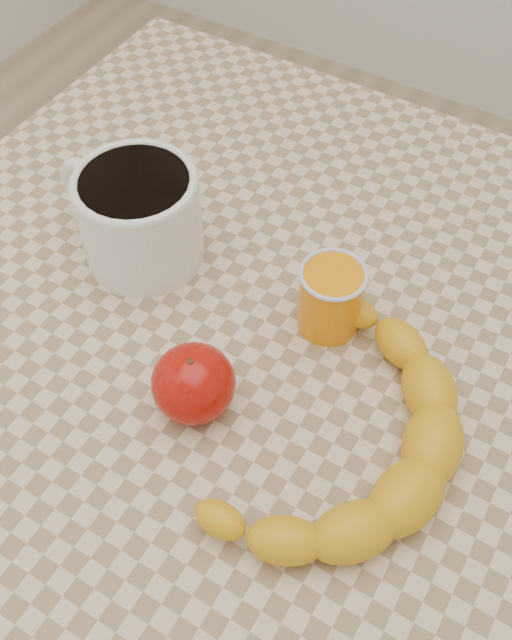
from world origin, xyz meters
The scene contains 6 objects.
ground centered at (0.00, 0.00, 0.00)m, with size 3.00×3.00×0.00m, color tan.
table centered at (0.00, 0.00, 0.66)m, with size 0.80×0.80×0.75m.
coffee_mug centered at (-0.15, 0.03, 0.80)m, with size 0.17×0.13×0.10m.
orange_juice_glass centered at (0.05, 0.04, 0.79)m, with size 0.06×0.06×0.07m.
apple centered at (-0.01, -0.09, 0.78)m, with size 0.07×0.07×0.07m.
banana centered at (0.12, -0.07, 0.77)m, with size 0.27×0.34×0.05m, color yellow, non-canonical shape.
Camera 1 is at (0.20, -0.34, 1.29)m, focal length 40.00 mm.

